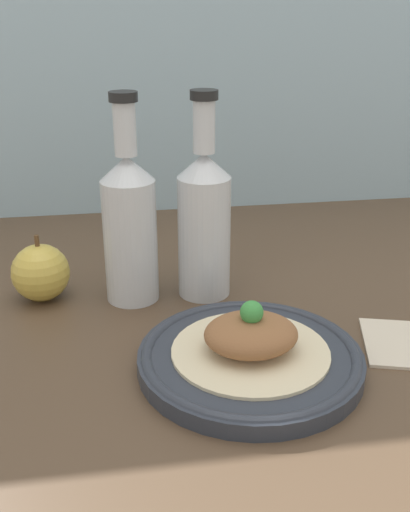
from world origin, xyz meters
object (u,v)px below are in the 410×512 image
object	(u,v)px
plate	(250,358)
cider_bottle_right	(204,220)
apple	(41,272)
plated_food	(251,338)
cider_bottle_left	(130,223)

from	to	relation	value
plate	cider_bottle_right	xyz separation A→B (cm)	(-2.14, 19.53, 9.65)
plate	apple	xyz separation A→B (cm)	(-24.40, 21.10, 2.70)
plated_food	cider_bottle_right	world-z (taller)	cider_bottle_right
cider_bottle_right	plated_food	bearing A→B (deg)	-83.76
cider_bottle_left	cider_bottle_right	bearing A→B (deg)	0.00
cider_bottle_left	apple	xyz separation A→B (cm)	(-12.32, 1.57, -6.95)
cider_bottle_right	apple	xyz separation A→B (cm)	(-22.26, 1.57, -6.95)
plated_food	apple	size ratio (longest dim) A/B	1.88
plated_food	cider_bottle_right	xyz separation A→B (cm)	(-2.14, 19.53, 7.04)
plate	cider_bottle_right	world-z (taller)	cider_bottle_right
apple	plated_food	bearing A→B (deg)	-40.86
plate	plated_food	size ratio (longest dim) A/B	1.43
apple	plate	bearing A→B (deg)	-40.86
plate	plated_food	xyz separation A→B (cm)	(-0.00, 0.00, 2.61)
cider_bottle_left	plate	bearing A→B (deg)	-58.27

